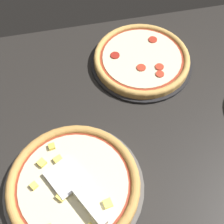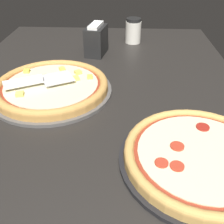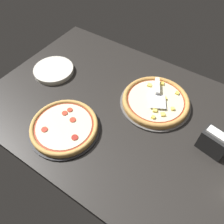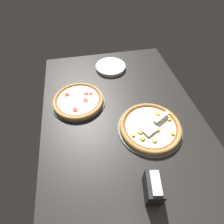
{
  "view_description": "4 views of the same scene",
  "coord_description": "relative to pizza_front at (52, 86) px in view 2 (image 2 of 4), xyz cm",
  "views": [
    {
      "loc": [
        -3.34,
        -44.19,
        81.45
      ],
      "look_at": [
        7.54,
        6.08,
        3.0
      ],
      "focal_mm": 50.0,
      "sensor_mm": 36.0,
      "label": 1
    },
    {
      "loc": [
        64.45,
        8.94,
        41.54
      ],
      "look_at": [
        7.54,
        6.08,
        3.0
      ],
      "focal_mm": 42.0,
      "sensor_mm": 36.0,
      "label": 2
    },
    {
      "loc": [
        -30.29,
        62.67,
        89.29
      ],
      "look_at": [
        7.54,
        6.08,
        3.0
      ],
      "focal_mm": 35.0,
      "sensor_mm": 36.0,
      "label": 3
    },
    {
      "loc": [
        -60.25,
        19.37,
        85.0
      ],
      "look_at": [
        7.54,
        6.08,
        3.0
      ],
      "focal_mm": 28.0,
      "sensor_mm": 36.0,
      "label": 4
    }
  ],
  "objects": [
    {
      "name": "pizza_pan_back",
      "position": [
        29.37,
        39.41,
        -1.94
      ],
      "size": [
        34.99,
        34.99,
        1.0
      ],
      "primitive_type": "cylinder",
      "color": "black",
      "rests_on": "ground_plane"
    },
    {
      "name": "parmesan_shaker",
      "position": [
        -48.5,
        26.24,
        2.93
      ],
      "size": [
        7.11,
        7.11,
        10.93
      ],
      "color": "silver",
      "rests_on": "ground_plane"
    },
    {
      "name": "pizza_back",
      "position": [
        29.38,
        39.41,
        -0.04
      ],
      "size": [
        32.89,
        32.89,
        2.79
      ],
      "color": "tan",
      "rests_on": "pizza_pan_back"
    },
    {
      "name": "pizza_front",
      "position": [
        0.0,
        0.0,
        0.0
      ],
      "size": [
        35.42,
        35.42,
        3.19
      ],
      "color": "#C68E47",
      "rests_on": "pizza_pan_front"
    },
    {
      "name": "ground_plane",
      "position": [
        7.15,
        13.63,
        -4.24
      ],
      "size": [
        155.62,
        98.24,
        3.6
      ],
      "primitive_type": "cube",
      "color": "black"
    },
    {
      "name": "pizza_pan_front",
      "position": [
        0.02,
        0.0,
        -1.94
      ],
      "size": [
        37.68,
        37.68,
        1.0
      ],
      "primitive_type": "cylinder",
      "color": "#565451",
      "rests_on": "ground_plane"
    },
    {
      "name": "napkin_holder",
      "position": [
        -33.23,
        10.82,
        3.52
      ],
      "size": [
        13.01,
        9.18,
        12.53
      ],
      "color": "black",
      "rests_on": "ground_plane"
    },
    {
      "name": "serving_spatula",
      "position": [
        1.93,
        -5.01,
        2.51
      ],
      "size": [
        14.37,
        20.81,
        2.0
      ],
      "color": "silver",
      "rests_on": "pizza_front"
    }
  ]
}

